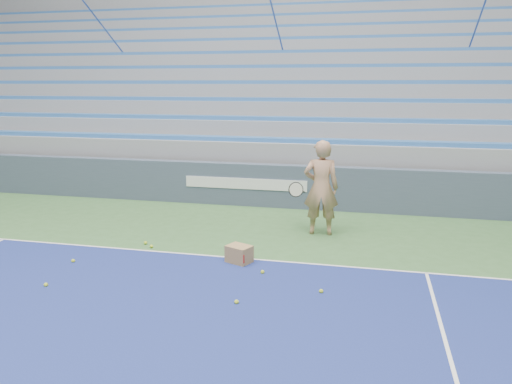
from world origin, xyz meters
TOP-DOWN VIEW (x-y plane):
  - sponsor_barrier at (0.00, 15.88)m, footprint 30.00×0.32m
  - bleachers at (0.00, 21.60)m, footprint 31.00×9.15m
  - tennis_player at (2.13, 13.76)m, footprint 0.99×0.89m
  - ball_box at (0.91, 11.69)m, footprint 0.51×0.47m
  - tennis_ball_0 at (2.47, 10.69)m, footprint 0.07×0.07m
  - tennis_ball_1 at (-0.96, 12.08)m, footprint 0.07×0.07m
  - tennis_ball_2 at (-1.16, 12.26)m, footprint 0.07×0.07m
  - tennis_ball_3 at (-1.77, 9.96)m, footprint 0.07×0.07m
  - tennis_ball_4 at (1.31, 10.03)m, footprint 0.07×0.07m
  - tennis_ball_5 at (-1.98, 11.02)m, footprint 0.07×0.07m
  - tennis_ball_6 at (1.43, 11.26)m, footprint 0.07×0.07m

SIDE VIEW (x-z plane):
  - tennis_ball_0 at x=2.47m, z-range 0.00..0.07m
  - tennis_ball_1 at x=-0.96m, z-range 0.00..0.07m
  - tennis_ball_2 at x=-1.16m, z-range 0.00..0.07m
  - tennis_ball_3 at x=-1.77m, z-range 0.00..0.07m
  - tennis_ball_4 at x=1.31m, z-range 0.00..0.07m
  - tennis_ball_5 at x=-1.98m, z-range 0.00..0.07m
  - tennis_ball_6 at x=1.43m, z-range 0.00..0.07m
  - ball_box at x=0.91m, z-range 0.00..0.32m
  - sponsor_barrier at x=0.00m, z-range 0.00..1.10m
  - tennis_player at x=2.13m, z-range 0.00..2.00m
  - bleachers at x=0.00m, z-range -1.29..6.01m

